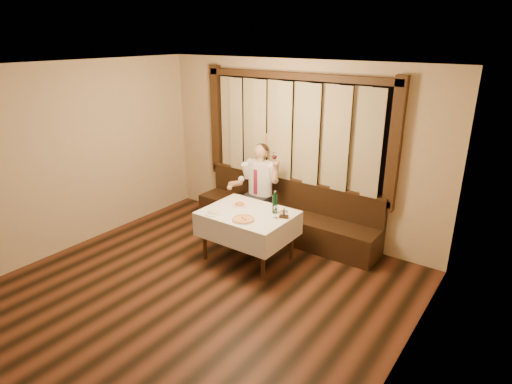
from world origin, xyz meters
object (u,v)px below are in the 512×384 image
Objects in this scene: pasta_red at (240,203)px; green_bottle at (275,204)px; pizza at (243,219)px; dining_table at (248,219)px; pasta_cream at (213,212)px; seated_man at (258,182)px; cruet_caddy at (284,215)px; banquette at (285,217)px.

pasta_red is 0.59m from green_bottle.
dining_table is at bearing 114.23° from pizza.
pasta_red is at bearing 75.34° from pasta_cream.
pasta_red reaches higher than pizza.
seated_man is (-0.24, 0.80, 0.06)m from pasta_red.
dining_table is at bearing -62.67° from seated_man.
dining_table is 5.27× the size of pasta_red.
pasta_red is 0.73× the size of green_bottle.
pasta_red is 1.78× the size of cruet_caddy.
banquette is 23.71× the size of cruet_caddy.
dining_table is at bearing -27.69° from pasta_red.
banquette is 0.73m from seated_man.
green_bottle is at bearing -42.23° from seated_man.
banquette reaches higher than pizza.
dining_table is 0.46m from green_bottle.
cruet_caddy is (0.53, 0.12, 0.15)m from dining_table.
pasta_cream is at bearing -172.35° from pizza.
banquette is at bearing 90.00° from dining_table.
pasta_red is (-0.37, 0.40, 0.02)m from pizza.
seated_man reaches higher than pasta_cream.
banquette is 13.29× the size of pasta_red.
banquette is at bearing 74.76° from pasta_red.
pasta_cream is 0.70× the size of green_bottle.
green_bottle is (0.33, 0.19, 0.25)m from dining_table.
cruet_caddy is at bearing 12.64° from dining_table.
seated_man reaches higher than dining_table.
pasta_red is 0.16× the size of seated_man.
pizza is 2.37× the size of cruet_caddy.
seated_man is (-0.12, 1.27, 0.06)m from pasta_cream.
green_bottle reaches higher than pasta_red.
pizza is 1.38× the size of pasta_cream.
pasta_red is 0.77m from cruet_caddy.
pizza is 0.53m from green_bottle.
green_bottle is at bearing 37.30° from pasta_cream.
cruet_caddy reaches higher than pasta_red.
cruet_caddy reaches higher than pasta_cream.
seated_man reaches higher than green_bottle.
green_bottle reaches higher than cruet_caddy.
dining_table is at bearing -149.55° from green_bottle.
green_bottle reaches higher than dining_table.
pizza is at bearing -114.22° from green_bottle.
dining_table is 5.47× the size of pasta_cream.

